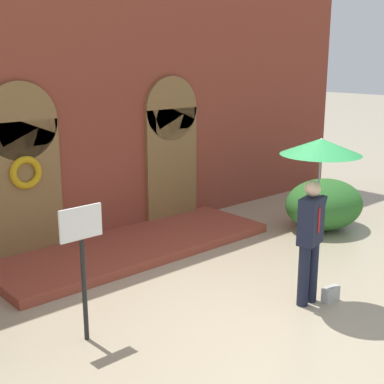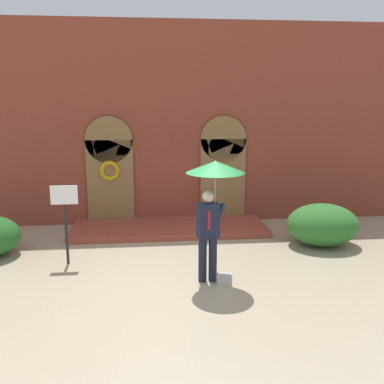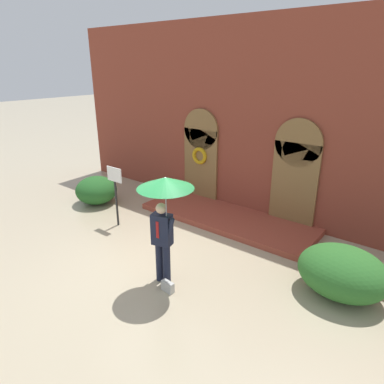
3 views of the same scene
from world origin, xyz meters
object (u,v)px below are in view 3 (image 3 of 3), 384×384
shrub_left (96,190)px  shrub_right (342,272)px  sign_post (115,187)px  person_with_umbrella (165,199)px  handbag (168,287)px

shrub_left → shrub_right: size_ratio=0.77×
sign_post → shrub_left: size_ratio=1.29×
shrub_left → person_with_umbrella: bearing=-21.4°
handbag → shrub_right: size_ratio=0.16×
shrub_left → shrub_right: 7.78m
handbag → shrub_right: shrub_right is taller
person_with_umbrella → handbag: bearing=-45.1°
person_with_umbrella → sign_post: size_ratio=1.37×
shrub_left → shrub_right: bearing=-0.2°
person_with_umbrella → handbag: 1.82m
handbag → sign_post: bearing=159.8°
shrub_right → handbag: bearing=-143.3°
handbag → shrub_left: 5.44m
sign_post → shrub_right: sign_post is taller
handbag → sign_post: (-3.17, 1.41, 1.05)m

